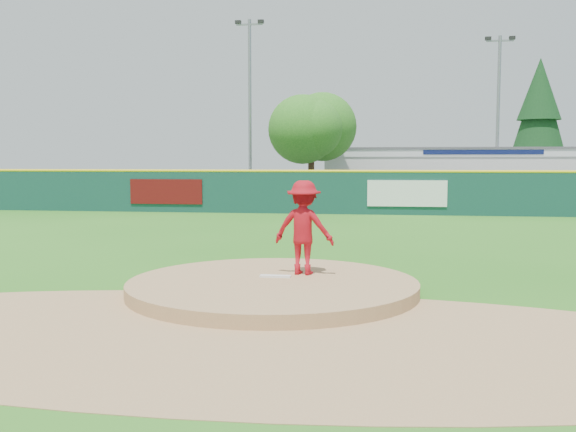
# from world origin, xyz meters

# --- Properties ---
(ground) EXTENTS (120.00, 120.00, 0.00)m
(ground) POSITION_xyz_m (0.00, 0.00, 0.00)
(ground) COLOR #286B19
(ground) RESTS_ON ground
(pitchers_mound) EXTENTS (5.50, 5.50, 0.50)m
(pitchers_mound) POSITION_xyz_m (0.00, 0.00, 0.00)
(pitchers_mound) COLOR #9E774C
(pitchers_mound) RESTS_ON ground
(pitching_rubber) EXTENTS (0.60, 0.15, 0.04)m
(pitching_rubber) POSITION_xyz_m (0.00, 0.30, 0.27)
(pitching_rubber) COLOR white
(pitching_rubber) RESTS_ON pitchers_mound
(infield_dirt_arc) EXTENTS (15.40, 15.40, 0.01)m
(infield_dirt_arc) POSITION_xyz_m (0.00, -3.00, 0.01)
(infield_dirt_arc) COLOR #9E774C
(infield_dirt_arc) RESTS_ON ground
(parking_lot) EXTENTS (44.00, 16.00, 0.02)m
(parking_lot) POSITION_xyz_m (0.00, 27.00, 0.01)
(parking_lot) COLOR #38383A
(parking_lot) RESTS_ON ground
(pitcher) EXTENTS (1.31, 0.89, 1.87)m
(pitcher) POSITION_xyz_m (0.50, 0.74, 1.19)
(pitcher) COLOR #A00D17
(pitcher) RESTS_ON pitchers_mound
(van) EXTENTS (4.56, 2.46, 1.22)m
(van) POSITION_xyz_m (5.16, 25.28, 0.63)
(van) COLOR silver
(van) RESTS_ON parking_lot
(pool_building_grp) EXTENTS (15.20, 8.20, 3.31)m
(pool_building_grp) POSITION_xyz_m (6.00, 31.99, 1.66)
(pool_building_grp) COLOR silver
(pool_building_grp) RESTS_ON ground
(fence_banners) EXTENTS (15.07, 0.04, 1.20)m
(fence_banners) POSITION_xyz_m (-2.55, 17.92, 1.00)
(fence_banners) COLOR #5E0D0D
(fence_banners) RESTS_ON ground
(playground_slide) EXTENTS (1.13, 3.17, 1.75)m
(playground_slide) POSITION_xyz_m (-16.87, 23.59, 0.89)
(playground_slide) COLOR blue
(playground_slide) RESTS_ON ground
(outfield_fence) EXTENTS (40.00, 0.14, 2.07)m
(outfield_fence) POSITION_xyz_m (0.00, 18.00, 1.09)
(outfield_fence) COLOR #123D35
(outfield_fence) RESTS_ON ground
(deciduous_tree) EXTENTS (5.60, 5.60, 7.36)m
(deciduous_tree) POSITION_xyz_m (-2.00, 25.00, 4.55)
(deciduous_tree) COLOR #382314
(deciduous_tree) RESTS_ON ground
(conifer_tree) EXTENTS (4.40, 4.40, 9.50)m
(conifer_tree) POSITION_xyz_m (13.00, 36.00, 5.54)
(conifer_tree) COLOR #382314
(conifer_tree) RESTS_ON ground
(light_pole_left) EXTENTS (1.75, 0.25, 11.00)m
(light_pole_left) POSITION_xyz_m (-6.00, 27.00, 6.05)
(light_pole_left) COLOR gray
(light_pole_left) RESTS_ON ground
(light_pole_right) EXTENTS (1.75, 0.25, 10.00)m
(light_pole_right) POSITION_xyz_m (9.00, 29.00, 5.54)
(light_pole_right) COLOR gray
(light_pole_right) RESTS_ON ground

